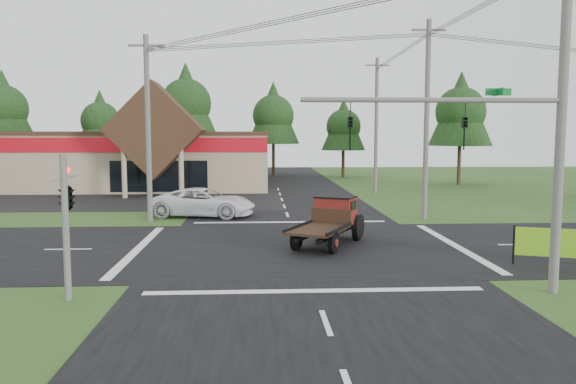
{
  "coord_description": "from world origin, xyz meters",
  "views": [
    {
      "loc": [
        -1.75,
        -24.3,
        4.98
      ],
      "look_at": [
        -0.34,
        2.55,
        2.2
      ],
      "focal_mm": 35.0,
      "sensor_mm": 36.0,
      "label": 1
    }
  ],
  "objects": [
    {
      "name": "traffic_signal_corner",
      "position": [
        -7.5,
        -7.32,
        3.52
      ],
      "size": [
        0.53,
        2.48,
        4.4
      ],
      "color": "#595651",
      "rests_on": "ground"
    },
    {
      "name": "traffic_signal_mast",
      "position": [
        5.82,
        -7.5,
        4.43
      ],
      "size": [
        8.12,
        0.24,
        7.0
      ],
      "color": "#595651",
      "rests_on": "ground"
    },
    {
      "name": "white_pickup",
      "position": [
        -5.09,
        9.66,
        0.86
      ],
      "size": [
        6.66,
        4.06,
        1.73
      ],
      "primitive_type": "imported",
      "rotation": [
        0.0,
        0.0,
        1.37
      ],
      "color": "white",
      "rests_on": "ground"
    },
    {
      "name": "ground",
      "position": [
        0.0,
        0.0,
        0.0
      ],
      "size": [
        120.0,
        120.0,
        0.0
      ],
      "primitive_type": "plane",
      "color": "#2E4D1B",
      "rests_on": "ground"
    },
    {
      "name": "utility_pole_ne",
      "position": [
        8.0,
        8.0,
        5.89
      ],
      "size": [
        2.0,
        0.3,
        11.5
      ],
      "color": "#595651",
      "rests_on": "ground"
    },
    {
      "name": "utility_pole_nr",
      "position": [
        7.5,
        -7.5,
        5.64
      ],
      "size": [
        2.0,
        0.3,
        11.0
      ],
      "color": "#595651",
      "rests_on": "ground"
    },
    {
      "name": "tree_row_d",
      "position": [
        0.0,
        42.0,
        7.38
      ],
      "size": [
        6.16,
        6.16,
        11.11
      ],
      "color": "#332316",
      "rests_on": "ground"
    },
    {
      "name": "cvs_building",
      "position": [
        -15.7,
        29.57,
        2.78
      ],
      "size": [
        30.4,
        18.2,
        9.19
      ],
      "color": "tan",
      "rests_on": "ground"
    },
    {
      "name": "roadside_banner",
      "position": [
        10.04,
        -4.36,
        0.76
      ],
      "size": [
        4.24,
        1.55,
        1.51
      ],
      "primitive_type": null,
      "rotation": [
        0.0,
        0.0,
        -0.33
      ],
      "color": "#6BAA16",
      "rests_on": "ground"
    },
    {
      "name": "tree_row_b",
      "position": [
        -20.0,
        42.0,
        6.7
      ],
      "size": [
        5.6,
        5.6,
        10.1
      ],
      "color": "#332316",
      "rests_on": "ground"
    },
    {
      "name": "antique_flatbed_truck",
      "position": [
        1.3,
        0.31,
        1.09
      ],
      "size": [
        4.16,
        5.52,
        2.17
      ],
      "primitive_type": null,
      "rotation": [
        0.0,
        0.0,
        -0.48
      ],
      "color": "#5A1C0C",
      "rests_on": "ground"
    },
    {
      "name": "tree_row_e",
      "position": [
        8.0,
        40.0,
        6.03
      ],
      "size": [
        5.04,
        5.04,
        9.09
      ],
      "color": "#332316",
      "rests_on": "ground"
    },
    {
      "name": "tree_row_a",
      "position": [
        -30.0,
        40.0,
        8.05
      ],
      "size": [
        6.72,
        6.72,
        12.12
      ],
      "color": "#332316",
      "rests_on": "ground"
    },
    {
      "name": "tree_row_c",
      "position": [
        -10.0,
        41.0,
        8.72
      ],
      "size": [
        7.28,
        7.28,
        13.13
      ],
      "color": "#332316",
      "rests_on": "ground"
    },
    {
      "name": "road_ew",
      "position": [
        0.0,
        0.0,
        0.01
      ],
      "size": [
        120.0,
        12.0,
        0.02
      ],
      "primitive_type": "cube",
      "color": "black",
      "rests_on": "ground"
    },
    {
      "name": "utility_pole_n",
      "position": [
        8.0,
        22.0,
        5.74
      ],
      "size": [
        2.0,
        0.3,
        11.2
      ],
      "color": "#595651",
      "rests_on": "ground"
    },
    {
      "name": "utility_pole_nw",
      "position": [
        -8.0,
        8.0,
        5.39
      ],
      "size": [
        2.0,
        0.3,
        10.5
      ],
      "color": "#595651",
      "rests_on": "ground"
    },
    {
      "name": "road_ns",
      "position": [
        0.0,
        0.0,
        0.01
      ],
      "size": [
        12.0,
        120.0,
        0.02
      ],
      "primitive_type": "cube",
      "color": "black",
      "rests_on": "ground"
    },
    {
      "name": "tree_side_ne",
      "position": [
        18.0,
        30.0,
        7.38
      ],
      "size": [
        6.16,
        6.16,
        11.11
      ],
      "color": "#332316",
      "rests_on": "ground"
    },
    {
      "name": "parking_apron",
      "position": [
        -14.0,
        19.0,
        0.01
      ],
      "size": [
        28.0,
        14.0,
        0.02
      ],
      "primitive_type": "cube",
      "color": "black",
      "rests_on": "ground"
    }
  ]
}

